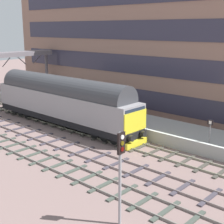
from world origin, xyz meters
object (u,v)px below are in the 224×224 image
(platform_number_sign, at_px, (210,127))
(diesel_locomotive, at_px, (62,100))
(signal_post_near, at_px, (120,167))
(waiting_passenger, at_px, (109,106))

(platform_number_sign, bearing_deg, diesel_locomotive, 98.61)
(signal_post_near, bearing_deg, platform_number_sign, 5.29)
(diesel_locomotive, relative_size, platform_number_sign, 10.62)
(diesel_locomotive, xyz_separation_m, waiting_passenger, (2.70, -3.44, -0.49))
(signal_post_near, height_order, waiting_passenger, signal_post_near)
(diesel_locomotive, distance_m, platform_number_sign, 13.89)
(diesel_locomotive, height_order, waiting_passenger, diesel_locomotive)
(diesel_locomotive, height_order, signal_post_near, diesel_locomotive)
(diesel_locomotive, relative_size, signal_post_near, 3.90)
(diesel_locomotive, xyz_separation_m, platform_number_sign, (2.08, -13.73, -0.35))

